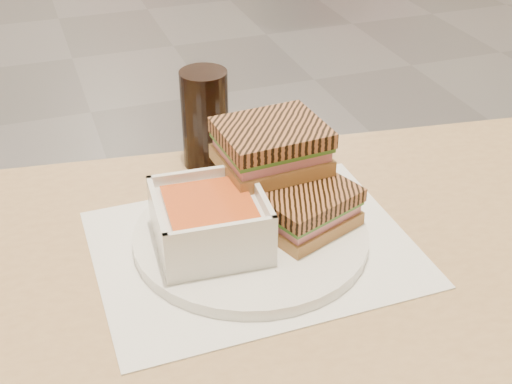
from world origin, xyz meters
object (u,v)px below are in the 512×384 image
object	(u,v)px
soup_bowl	(210,223)
main_table	(319,370)
cola_glass	(205,119)
panini_lower	(305,207)
plate	(251,236)

from	to	relation	value
soup_bowl	main_table	bearing A→B (deg)	-49.60
soup_bowl	cola_glass	bearing A→B (deg)	75.27
panini_lower	soup_bowl	bearing A→B (deg)	179.38
plate	cola_glass	bearing A→B (deg)	89.14
main_table	soup_bowl	distance (m)	0.22
main_table	cola_glass	world-z (taller)	cola_glass
plate	panini_lower	size ratio (longest dim) A/B	2.07
panini_lower	plate	bearing A→B (deg)	171.87
plate	main_table	bearing A→B (deg)	-70.33
main_table	panini_lower	size ratio (longest dim) A/B	9.52
main_table	soup_bowl	world-z (taller)	soup_bowl
main_table	panini_lower	distance (m)	0.19
main_table	plate	distance (m)	0.18
panini_lower	cola_glass	bearing A→B (deg)	106.59
main_table	plate	xyz separation A→B (m)	(-0.04, 0.12, 0.12)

